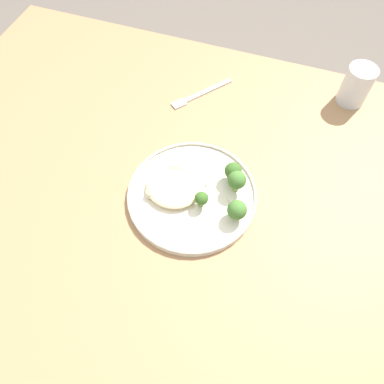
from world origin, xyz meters
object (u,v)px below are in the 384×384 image
(seared_scallop_tiny_bay, at_px, (179,183))
(seared_scallop_left_edge, at_px, (174,173))
(seared_scallop_right_edge, at_px, (151,193))
(broccoli_floret_tall_stalk, at_px, (237,210))
(dinner_fork, at_px, (200,94))
(seared_scallop_on_noodles, at_px, (187,178))
(water_glass, at_px, (355,87))
(dinner_plate, at_px, (192,195))
(broccoli_floret_split_head, at_px, (233,171))
(broccoli_floret_beside_noodles, at_px, (237,180))
(broccoli_floret_center_pile, at_px, (201,199))

(seared_scallop_tiny_bay, height_order, seared_scallop_left_edge, same)
(seared_scallop_right_edge, distance_m, broccoli_floret_tall_stalk, 0.19)
(dinner_fork, bearing_deg, broccoli_floret_tall_stalk, 119.85)
(seared_scallop_on_noodles, xyz_separation_m, broccoli_floret_tall_stalk, (-0.13, 0.05, 0.02))
(broccoli_floret_tall_stalk, distance_m, water_glass, 0.49)
(seared_scallop_tiny_bay, relative_size, seared_scallop_left_edge, 0.87)
(seared_scallop_right_edge, bearing_deg, dinner_plate, -158.99)
(seared_scallop_tiny_bay, bearing_deg, water_glass, -129.15)
(dinner_fork, bearing_deg, broccoli_floret_split_head, 122.99)
(seared_scallop_tiny_bay, bearing_deg, dinner_plate, 161.66)
(broccoli_floret_beside_noodles, relative_size, broccoli_floret_center_pile, 1.39)
(broccoli_floret_tall_stalk, relative_size, water_glass, 0.51)
(water_glass, bearing_deg, broccoli_floret_beside_noodles, 60.62)
(dinner_plate, bearing_deg, broccoli_floret_beside_noodles, -153.47)
(broccoli_floret_center_pile, height_order, broccoli_floret_split_head, broccoli_floret_split_head)
(broccoli_floret_center_pile, bearing_deg, seared_scallop_on_noodles, -44.37)
(seared_scallop_tiny_bay, relative_size, water_glass, 0.29)
(dinner_plate, xyz_separation_m, water_glass, (-0.30, -0.42, 0.04))
(seared_scallop_tiny_bay, distance_m, seared_scallop_on_noodles, 0.02)
(seared_scallop_right_edge, bearing_deg, seared_scallop_left_edge, -114.00)
(dinner_fork, bearing_deg, broccoli_floret_beside_noodles, 122.82)
(seared_scallop_tiny_bay, xyz_separation_m, broccoli_floret_beside_noodles, (-0.12, -0.03, 0.03))
(broccoli_floret_beside_noodles, distance_m, water_glass, 0.43)
(dinner_plate, height_order, broccoli_floret_beside_noodles, broccoli_floret_beside_noodles)
(dinner_plate, bearing_deg, broccoli_floret_center_pile, 145.72)
(seared_scallop_right_edge, xyz_separation_m, seared_scallop_tiny_bay, (-0.05, -0.04, 0.00))
(broccoli_floret_split_head, xyz_separation_m, water_glass, (-0.23, -0.35, 0.00))
(seared_scallop_tiny_bay, distance_m, broccoli_floret_tall_stalk, 0.15)
(broccoli_floret_tall_stalk, bearing_deg, seared_scallop_right_edge, 2.81)
(seared_scallop_tiny_bay, distance_m, seared_scallop_left_edge, 0.03)
(seared_scallop_tiny_bay, bearing_deg, seared_scallop_left_edge, -48.27)
(seared_scallop_left_edge, relative_size, dinner_fork, 0.22)
(water_glass, relative_size, dinner_fork, 0.66)
(broccoli_floret_split_head, distance_m, broccoli_floret_tall_stalk, 0.10)
(seared_scallop_right_edge, distance_m, water_glass, 0.60)
(dinner_plate, relative_size, broccoli_floret_beside_noodles, 4.86)
(dinner_fork, bearing_deg, seared_scallop_right_edge, 90.07)
(seared_scallop_on_noodles, relative_size, dinner_fork, 0.14)
(broccoli_floret_beside_noodles, xyz_separation_m, dinner_fork, (0.17, -0.27, -0.04))
(seared_scallop_right_edge, height_order, dinner_fork, seared_scallop_right_edge)
(seared_scallop_tiny_bay, distance_m, broccoli_floret_center_pile, 0.07)
(broccoli_floret_beside_noodles, height_order, dinner_fork, broccoli_floret_beside_noodles)
(seared_scallop_left_edge, bearing_deg, seared_scallop_right_edge, 66.00)
(broccoli_floret_split_head, relative_size, water_glass, 0.51)
(seared_scallop_on_noodles, bearing_deg, dinner_plate, 127.05)
(seared_scallop_left_edge, height_order, water_glass, water_glass)
(seared_scallop_right_edge, height_order, seared_scallop_on_noodles, seared_scallop_on_noodles)
(seared_scallop_on_noodles, distance_m, broccoli_floret_beside_noodles, 0.12)
(seared_scallop_tiny_bay, height_order, water_glass, water_glass)
(seared_scallop_tiny_bay, relative_size, broccoli_floret_split_head, 0.58)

